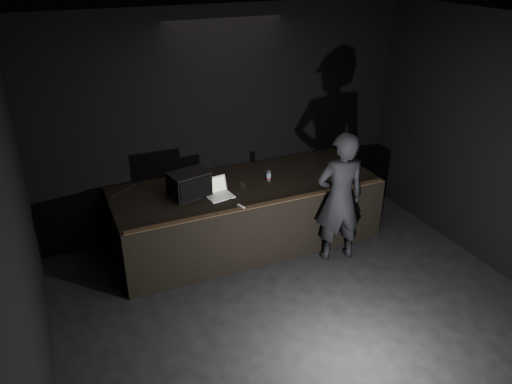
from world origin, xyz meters
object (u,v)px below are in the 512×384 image
object	(u,v)px
laptop	(218,191)
person	(340,198)
beer_can	(269,176)
stage_riser	(246,213)
stage_monitor	(189,184)

from	to	relation	value
laptop	person	size ratio (longest dim) A/B	0.21
person	beer_can	bearing A→B (deg)	-42.91
stage_riser	stage_monitor	world-z (taller)	stage_monitor
laptop	person	distance (m)	1.75
stage_monitor	laptop	size ratio (longest dim) A/B	1.50
laptop	beer_can	world-z (taller)	laptop
stage_monitor	person	bearing A→B (deg)	-37.89
stage_riser	person	bearing A→B (deg)	-41.81
stage_riser	beer_can	bearing A→B (deg)	-3.75
stage_riser	laptop	xyz separation A→B (m)	(-0.51, -0.19, 0.57)
stage_riser	beer_can	world-z (taller)	beer_can
stage_monitor	laptop	distance (m)	0.42
stage_riser	beer_can	xyz separation A→B (m)	(0.37, -0.02, 0.59)
stage_riser	laptop	size ratio (longest dim) A/B	9.81
stage_riser	person	distance (m)	1.51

